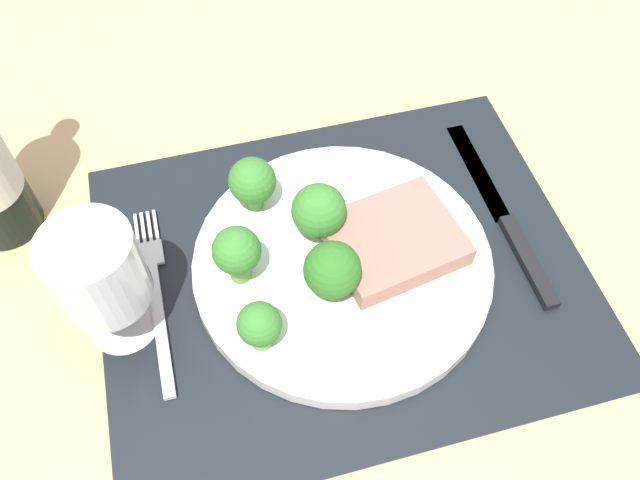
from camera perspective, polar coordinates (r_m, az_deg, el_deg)
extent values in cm
cube|color=tan|center=(60.39, 1.91, -3.34)|extent=(140.00, 110.00, 3.00)
cube|color=black|center=(58.98, 1.96, -2.51)|extent=(43.65, 35.27, 0.30)
cylinder|color=silver|center=(58.18, 1.98, -2.02)|extent=(26.86, 26.86, 1.60)
cube|color=#9E6B5B|center=(57.37, 6.67, -0.35)|extent=(12.59, 11.12, 2.17)
cylinder|color=#6B994C|center=(55.06, 1.06, -4.18)|extent=(1.95, 1.95, 1.46)
sphere|color=#2D6B23|center=(52.67, 1.11, -2.65)|extent=(4.86, 4.86, 4.86)
cylinder|color=#5B8942|center=(56.01, -7.10, -2.53)|extent=(1.85, 1.85, 2.19)
sphere|color=#387A2D|center=(53.62, -7.41, -0.92)|extent=(4.15, 4.15, 4.15)
cylinder|color=#6B994C|center=(53.07, -5.20, -8.54)|extent=(1.92, 1.92, 1.47)
sphere|color=#387A2D|center=(51.03, -5.40, -7.42)|extent=(3.64, 3.64, 3.64)
cylinder|color=#5B8942|center=(60.51, -5.80, 3.59)|extent=(1.52, 1.52, 1.73)
sphere|color=#387A2D|center=(58.41, -6.02, 5.23)|extent=(4.35, 4.35, 4.35)
cylinder|color=#6B994C|center=(58.54, -0.09, 1.04)|extent=(1.20, 1.20, 1.21)
sphere|color=#387A2D|center=(56.37, -0.10, 2.62)|extent=(4.90, 4.90, 4.90)
cube|color=silver|center=(57.21, -13.95, -7.55)|extent=(1.00, 13.00, 0.50)
cube|color=silver|center=(61.34, -14.81, -1.21)|extent=(2.40, 2.60, 0.40)
cube|color=silver|center=(63.28, -15.91, 0.90)|extent=(0.30, 3.60, 0.35)
cube|color=silver|center=(63.21, -15.38, 1.01)|extent=(0.30, 3.60, 0.35)
cube|color=silver|center=(63.15, -14.85, 1.13)|extent=(0.30, 3.60, 0.35)
cube|color=silver|center=(63.09, -14.32, 1.25)|extent=(0.30, 3.60, 0.35)
cube|color=black|center=(61.75, 17.96, -1.73)|extent=(1.40, 10.00, 0.80)
cube|color=silver|center=(67.53, 13.85, 6.09)|extent=(1.80, 13.00, 0.30)
cylinder|color=silver|center=(58.62, -16.87, -7.06)|extent=(6.03, 6.03, 0.40)
cylinder|color=silver|center=(56.30, -17.54, -5.78)|extent=(0.80, 0.80, 5.07)
cylinder|color=silver|center=(51.29, -19.24, -2.49)|extent=(7.20, 7.20, 7.13)
cylinder|color=#560C19|center=(52.87, -18.66, -3.61)|extent=(6.34, 6.34, 3.22)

